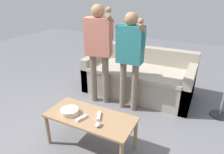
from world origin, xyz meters
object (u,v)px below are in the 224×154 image
object	(u,v)px
player_left	(99,44)
coffee_table	(90,120)
game_remote_nunchuk	(98,124)
game_remote_wand_far	(82,118)
snack_bowl	(70,111)
player_center	(130,52)
game_remote_wand_near	(99,116)
couch	(139,78)

from	to	relation	value
player_left	coffee_table	bearing A→B (deg)	-65.68
game_remote_nunchuk	game_remote_wand_far	world-z (taller)	game_remote_nunchuk
snack_bowl	player_left	xyz separation A→B (m)	(-0.21, 1.08, 0.55)
game_remote_wand_far	player_center	bearing A→B (deg)	83.24
game_remote_wand_near	player_left	bearing A→B (deg)	119.70
game_remote_nunchuk	player_center	xyz separation A→B (m)	(-0.11, 1.14, 0.50)
game_remote_wand_near	game_remote_wand_far	world-z (taller)	same
coffee_table	snack_bowl	distance (m)	0.27
game_remote_wand_far	snack_bowl	bearing A→B (deg)	170.73
coffee_table	snack_bowl	bearing A→B (deg)	-165.78
couch	game_remote_nunchuk	xyz separation A→B (m)	(0.16, -1.77, 0.17)
player_center	game_remote_wand_far	world-z (taller)	player_center
snack_bowl	player_left	size ratio (longest dim) A/B	0.13
couch	player_left	world-z (taller)	player_left
player_center	game_remote_wand_near	xyz separation A→B (m)	(0.03, -0.99, -0.51)
game_remote_nunchuk	snack_bowl	bearing A→B (deg)	172.55
coffee_table	couch	bearing A→B (deg)	88.99
couch	player_center	xyz separation A→B (m)	(0.05, -0.63, 0.67)
player_left	game_remote_wand_far	world-z (taller)	player_left
snack_bowl	coffee_table	bearing A→B (deg)	14.22
coffee_table	player_left	xyz separation A→B (m)	(-0.46, 1.02, 0.64)
game_remote_nunchuk	game_remote_wand_near	world-z (taller)	game_remote_nunchuk
game_remote_wand_near	game_remote_wand_far	xyz separation A→B (m)	(-0.16, -0.13, 0.00)
player_center	couch	bearing A→B (deg)	94.38
couch	coffee_table	xyz separation A→B (m)	(-0.03, -1.65, 0.09)
game_remote_wand_near	game_remote_wand_far	bearing A→B (deg)	-141.14
coffee_table	game_remote_wand_near	distance (m)	0.13
coffee_table	game_remote_wand_near	size ratio (longest dim) A/B	6.68
player_left	game_remote_wand_far	xyz separation A→B (m)	(0.41, -1.12, -0.57)
player_left	game_remote_wand_far	bearing A→B (deg)	-70.02
couch	game_remote_wand_near	size ratio (longest dim) A/B	12.04
game_remote_wand_near	couch	bearing A→B (deg)	92.61
snack_bowl	game_remote_wand_near	bearing A→B (deg)	15.09
snack_bowl	game_remote_wand_near	size ratio (longest dim) A/B	1.34
coffee_table	player_left	world-z (taller)	player_left
player_center	game_remote_wand_far	distance (m)	1.24
player_left	game_remote_wand_near	xyz separation A→B (m)	(0.56, -0.99, -0.57)
player_left	player_center	size ratio (longest dim) A/B	1.06
player_left	game_remote_wand_near	bearing A→B (deg)	-60.30
couch	coffee_table	size ratio (longest dim) A/B	1.80
player_center	game_remote_wand_far	xyz separation A→B (m)	(-0.13, -1.12, -0.51)
couch	coffee_table	bearing A→B (deg)	-91.01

